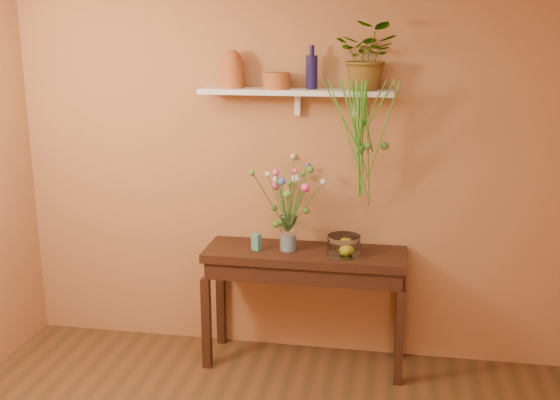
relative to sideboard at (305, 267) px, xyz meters
name	(u,v)px	position (x,y,z in m)	size (l,w,h in m)	color
room	(216,267)	(-0.14, -1.76, 0.63)	(4.04, 4.04, 2.70)	#57321B
sideboard	(305,267)	(0.00, 0.00, 0.00)	(1.39, 0.45, 0.84)	black
wall_shelf	(297,92)	(-0.08, 0.12, 1.19)	(1.30, 0.24, 0.19)	white
terracotta_jug	(232,70)	(-0.53, 0.12, 1.34)	(0.17, 0.17, 0.26)	#A8562D
terracotta_pot	(277,81)	(-0.22, 0.10, 1.27)	(0.18, 0.18, 0.11)	#A8562D
blue_bottle	(312,71)	(0.01, 0.13, 1.33)	(0.10, 0.10, 0.29)	#171143
spider_plant	(368,56)	(0.38, 0.13, 1.44)	(0.39, 0.34, 0.44)	#3C6F22
plant_fronds	(364,135)	(0.38, -0.02, 0.94)	(0.49, 0.45, 0.85)	#3C6F22
glass_vase	(288,236)	(-0.12, -0.01, 0.23)	(0.12, 0.12, 0.24)	white
bouquet	(289,191)	(-0.11, -0.01, 0.55)	(0.48, 0.46, 0.50)	#386B28
glass_bowl	(344,246)	(0.27, -0.04, 0.18)	(0.22, 0.22, 0.13)	white
lemon	(346,249)	(0.28, -0.05, 0.16)	(0.07, 0.07, 0.07)	#FBF523
carton	(256,242)	(-0.34, -0.05, 0.18)	(0.06, 0.04, 0.11)	teal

